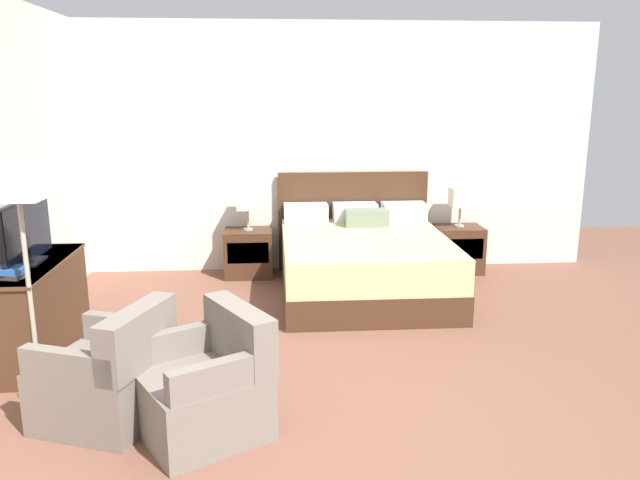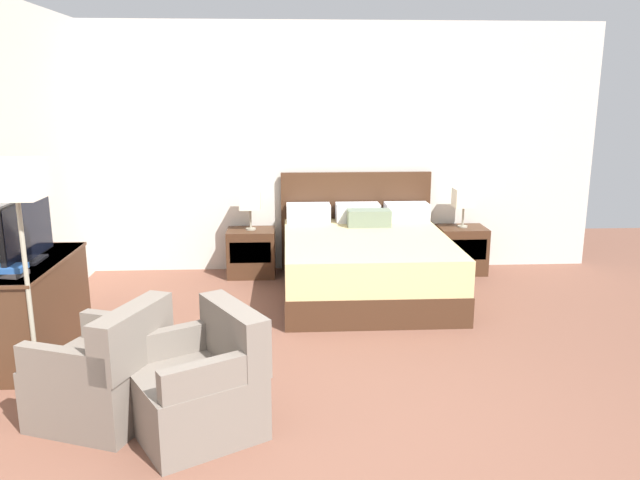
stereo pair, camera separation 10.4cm
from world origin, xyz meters
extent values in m
plane|color=brown|center=(0.00, 0.00, 0.00)|extent=(11.57, 11.57, 0.00)
cube|color=beige|center=(0.00, 3.89, 1.39)|extent=(6.39, 0.06, 2.79)
cube|color=#422819|center=(0.43, 2.80, 0.14)|extent=(1.65, 1.94, 0.28)
cube|color=#D6BC7F|center=(0.43, 2.80, 0.44)|extent=(1.64, 1.92, 0.33)
cube|color=#422819|center=(0.43, 3.79, 0.57)|extent=(1.72, 0.05, 1.14)
cube|color=silver|center=(-0.13, 3.60, 0.71)|extent=(0.48, 0.28, 0.20)
cube|color=silver|center=(0.43, 3.60, 0.71)|extent=(0.48, 0.28, 0.20)
cube|color=silver|center=(0.98, 3.60, 0.71)|extent=(0.48, 0.28, 0.20)
cube|color=slate|center=(0.52, 3.33, 0.70)|extent=(0.46, 0.22, 0.18)
cube|color=#422819|center=(-0.77, 3.59, 0.26)|extent=(0.53, 0.42, 0.53)
cube|color=black|center=(-0.77, 3.38, 0.32)|extent=(0.45, 0.01, 0.23)
cube|color=#422819|center=(1.63, 3.59, 0.26)|extent=(0.53, 0.42, 0.53)
cube|color=black|center=(1.63, 3.38, 0.32)|extent=(0.45, 0.01, 0.23)
cylinder|color=gray|center=(-0.77, 3.59, 0.54)|extent=(0.11, 0.11, 0.02)
cylinder|color=gray|center=(-0.77, 3.59, 0.65)|extent=(0.02, 0.02, 0.22)
cube|color=beige|center=(-0.77, 3.59, 0.87)|extent=(0.23, 0.23, 0.21)
cylinder|color=gray|center=(1.63, 3.59, 0.54)|extent=(0.11, 0.11, 0.02)
cylinder|color=gray|center=(1.63, 3.59, 0.65)|extent=(0.02, 0.02, 0.22)
cube|color=beige|center=(1.63, 3.59, 0.87)|extent=(0.23, 0.23, 0.21)
cube|color=#422819|center=(-2.34, 1.48, 0.38)|extent=(0.45, 1.22, 0.76)
cube|color=#482C1C|center=(-2.34, 1.48, 0.75)|extent=(0.47, 1.25, 0.02)
cube|color=black|center=(-2.34, 1.49, 0.77)|extent=(0.18, 0.28, 0.02)
cube|color=black|center=(-2.34, 1.49, 1.01)|extent=(0.04, 0.88, 0.48)
cube|color=black|center=(-2.32, 1.49, 1.01)|extent=(0.01, 0.86, 0.46)
cube|color=#383333|center=(-2.35, 1.10, 0.78)|extent=(0.28, 0.21, 0.03)
cube|color=#234C8E|center=(-2.35, 1.10, 0.82)|extent=(0.26, 0.19, 0.04)
cube|color=#70665B|center=(-1.57, 0.47, 0.20)|extent=(0.88, 0.88, 0.40)
cube|color=#70665B|center=(-1.32, 0.38, 0.58)|extent=(0.39, 0.69, 0.36)
cube|color=#70665B|center=(-1.68, 0.20, 0.49)|extent=(0.62, 0.30, 0.18)
cube|color=#70665B|center=(-1.47, 0.75, 0.49)|extent=(0.62, 0.30, 0.18)
cube|color=#70665B|center=(-0.94, 0.25, 0.20)|extent=(0.93, 0.93, 0.40)
cube|color=#70665B|center=(-0.71, 0.39, 0.58)|extent=(0.48, 0.67, 0.36)
cube|color=#70665B|center=(-0.79, 0.00, 0.49)|extent=(0.59, 0.39, 0.18)
cube|color=#70665B|center=(-1.09, 0.51, 0.49)|extent=(0.59, 0.39, 0.18)
cylinder|color=gray|center=(-2.12, 0.87, 0.01)|extent=(0.28, 0.28, 0.02)
cylinder|color=gray|center=(-2.12, 0.87, 0.69)|extent=(0.03, 0.03, 1.33)
cube|color=beige|center=(-2.12, 0.87, 1.48)|extent=(0.33, 0.33, 0.25)
camera|label=1|loc=(-0.48, -3.23, 2.03)|focal=35.00mm
camera|label=2|loc=(-0.38, -3.23, 2.03)|focal=35.00mm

